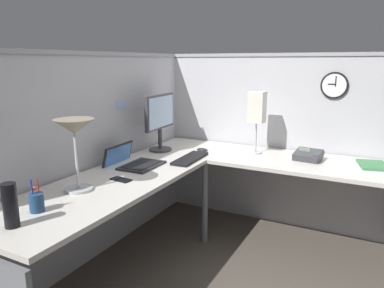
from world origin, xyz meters
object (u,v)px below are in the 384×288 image
object	(u,v)px
cell_phone	(121,180)
laptop	(131,162)
keyboard	(190,158)
wall_clock	(334,85)
thermos_flask	(10,205)
desk_lamp_paper	(257,109)
book_stack	(372,167)
pen_cup	(37,202)
computer_mouse	(202,150)
desk_lamp_dome	(75,133)
office_phone	(309,156)
monitor	(160,118)

from	to	relation	value
cell_phone	laptop	bearing A→B (deg)	31.83
keyboard	wall_clock	world-z (taller)	wall_clock
thermos_flask	desk_lamp_paper	world-z (taller)	desk_lamp_paper
book_stack	thermos_flask	bearing A→B (deg)	140.62
cell_phone	book_stack	world-z (taller)	book_stack
laptop	pen_cup	bearing A→B (deg)	-174.35
keyboard	laptop	bearing A→B (deg)	132.99
desk_lamp_paper	keyboard	bearing A→B (deg)	138.66
book_stack	desk_lamp_paper	xyz separation A→B (m)	(0.09, 0.91, 0.36)
pen_cup	desk_lamp_paper	xyz separation A→B (m)	(1.74, -0.64, 0.33)
laptop	cell_phone	bearing A→B (deg)	-153.92
laptop	wall_clock	bearing A→B (deg)	-50.60
book_stack	wall_clock	world-z (taller)	wall_clock
thermos_flask	book_stack	size ratio (longest dim) A/B	0.70
computer_mouse	desk_lamp_paper	size ratio (longest dim) A/B	0.20
thermos_flask	cell_phone	bearing A→B (deg)	-1.71
desk_lamp_dome	pen_cup	xyz separation A→B (m)	(-0.34, -0.04, -0.31)
desk_lamp_dome	desk_lamp_paper	world-z (taller)	desk_lamp_paper
laptop	office_phone	world-z (taller)	laptop
computer_mouse	wall_clock	world-z (taller)	wall_clock
thermos_flask	book_stack	bearing A→B (deg)	-39.38
wall_clock	office_phone	bearing A→B (deg)	159.39
thermos_flask	office_phone	size ratio (longest dim) A/B	0.97
keyboard	thermos_flask	bearing A→B (deg)	170.02
thermos_flask	monitor	bearing A→B (deg)	6.44
computer_mouse	office_phone	xyz separation A→B (m)	(0.14, -0.88, 0.02)
desk_lamp_dome	monitor	bearing A→B (deg)	5.04
wall_clock	desk_lamp_dome	bearing A→B (deg)	143.29
book_stack	keyboard	bearing A→B (deg)	105.65
desk_lamp_dome	cell_phone	world-z (taller)	desk_lamp_dome
keyboard	book_stack	size ratio (longest dim) A/B	1.37
laptop	keyboard	distance (m)	0.48
laptop	cell_phone	xyz separation A→B (m)	(-0.33, -0.16, -0.02)
office_phone	desk_lamp_paper	size ratio (longest dim) A/B	0.43
desk_lamp_paper	wall_clock	world-z (taller)	wall_clock
pen_cup	desk_lamp_paper	bearing A→B (deg)	-20.15
laptop	wall_clock	xyz separation A→B (m)	(1.07, -1.30, 0.56)
computer_mouse	thermos_flask	distance (m)	1.76
monitor	laptop	size ratio (longest dim) A/B	1.28
computer_mouse	desk_lamp_paper	xyz separation A→B (m)	(0.17, -0.43, 0.37)
wall_clock	monitor	bearing A→B (deg)	113.27
desk_lamp_dome	book_stack	xyz separation A→B (m)	(1.31, -1.60, -0.34)
desk_lamp_dome	office_phone	xyz separation A→B (m)	(1.37, -1.14, -0.33)
thermos_flask	wall_clock	size ratio (longest dim) A/B	1.00
thermos_flask	desk_lamp_paper	xyz separation A→B (m)	(1.93, -0.60, 0.27)
desk_lamp_dome	pen_cup	world-z (taller)	desk_lamp_dome
keyboard	desk_lamp_dome	bearing A→B (deg)	161.01
book_stack	wall_clock	distance (m)	0.75
monitor	keyboard	xyz separation A→B (m)	(-0.15, -0.38, -0.28)
cell_phone	desk_lamp_paper	distance (m)	1.32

